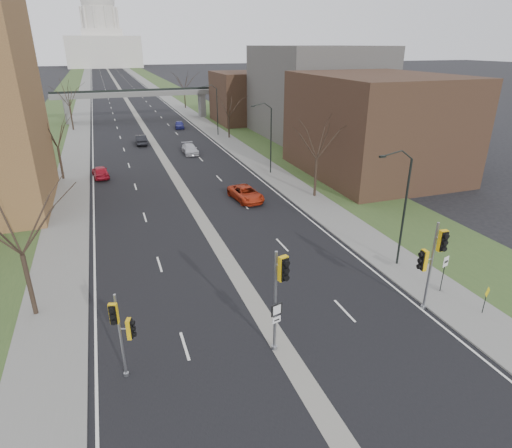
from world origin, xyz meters
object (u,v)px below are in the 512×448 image
car_left_near (100,172)px  car_right_mid (190,149)px  signal_pole_right (432,256)px  car_right_far (179,125)px  signal_pole_left (122,326)px  car_right_near (246,193)px  car_left_far (141,140)px  speed_limit_sign (444,268)px  signal_pole_median (280,286)px  warning_sign (486,296)px

car_left_near → car_right_mid: 15.50m
signal_pole_right → car_right_far: bearing=97.0°
car_left_near → car_right_mid: bearing=-152.0°
signal_pole_left → car_right_near: 26.81m
car_left_far → car_right_far: car_left_far is taller
signal_pole_left → speed_limit_sign: size_ratio=1.86×
car_left_far → car_right_far: size_ratio=1.14×
signal_pole_median → car_right_far: signal_pole_median is taller
signal_pole_median → car_right_far: size_ratio=1.42×
signal_pole_left → speed_limit_sign: bearing=21.2°
car_left_near → car_right_mid: size_ratio=0.89×
speed_limit_sign → car_left_far: 55.01m
signal_pole_median → car_right_near: signal_pole_median is taller
warning_sign → speed_limit_sign: bearing=78.7°
signal_pole_median → car_left_far: signal_pole_median is taller
signal_pole_left → speed_limit_sign: (20.17, 1.25, -1.23)m
signal_pole_left → car_left_near: size_ratio=1.08×
signal_pole_right → car_right_near: bearing=104.0°
signal_pole_left → car_left_near: (-0.61, 36.76, -2.36)m
signal_pole_left → car_right_far: bearing=95.3°
signal_pole_median → car_left_near: 38.53m
car_left_far → car_right_far: (8.50, 12.29, -0.07)m
speed_limit_sign → car_right_far: size_ratio=0.61×
car_right_mid → warning_sign: bearing=-79.2°
car_right_near → speed_limit_sign: bearing=-80.0°
warning_sign → car_right_far: bearing=71.5°
signal_pole_right → speed_limit_sign: bearing=32.7°
speed_limit_sign → car_right_far: 65.70m
speed_limit_sign → car_right_mid: size_ratio=0.52×
signal_pole_left → car_right_far: 68.31m
signal_pole_median → speed_limit_sign: bearing=-5.2°
signal_pole_left → car_left_near: bearing=108.6°
signal_pole_left → speed_limit_sign: signal_pole_left is taller
signal_pole_left → warning_sign: (20.81, -1.66, -1.79)m
car_right_mid → signal_pole_left: bearing=-104.6°
signal_pole_right → car_left_near: signal_pole_right is taller
speed_limit_sign → warning_sign: speed_limit_sign is taller
signal_pole_median → car_right_far: 67.85m
signal_pole_left → warning_sign: bearing=13.1°
car_right_near → car_right_far: (0.85, 43.78, -0.02)m
signal_pole_median → car_left_near: bearing=88.3°
car_left_far → warning_sign: bearing=106.7°
car_right_far → signal_pole_left: bearing=-94.8°
car_right_mid → car_right_far: size_ratio=1.18×
signal_pole_median → car_left_far: bearing=77.5°
car_left_near → car_right_near: (14.31, -13.83, -0.02)m
car_right_far → car_left_near: bearing=-109.4°
signal_pole_left → car_right_mid: bearing=92.5°
car_left_near → warning_sign: bearing=113.5°
car_left_near → signal_pole_right: bearing=110.6°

